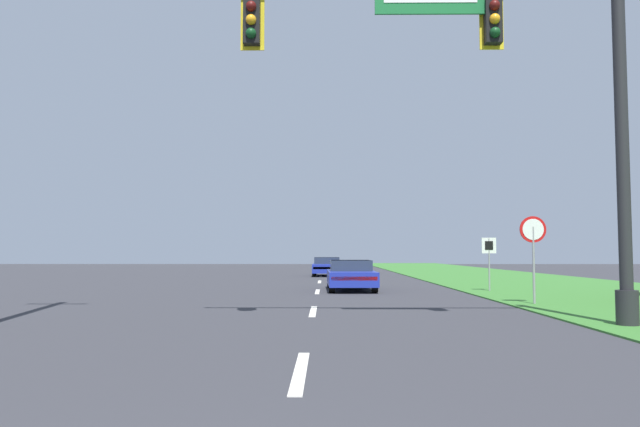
{
  "coord_description": "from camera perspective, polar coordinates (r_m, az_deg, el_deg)",
  "views": [
    {
      "loc": [
        0.32,
        -1.95,
        1.5
      ],
      "look_at": [
        0.0,
        32.31,
        3.65
      ],
      "focal_mm": 35.0,
      "sensor_mm": 36.0,
      "label": 1
    }
  ],
  "objects": [
    {
      "name": "stop_sign",
      "position": [
        18.93,
        18.91,
        -2.29
      ],
      "size": [
        0.76,
        0.07,
        2.5
      ],
      "color": "gray",
      "rests_on": "grass_verge_right"
    },
    {
      "name": "signal_mast",
      "position": [
        13.71,
        17.56,
        10.73
      ],
      "size": [
        8.98,
        0.47,
        7.96
      ],
      "color": "#232326",
      "rests_on": "grass_verge_right"
    },
    {
      "name": "grass_verge_right",
      "position": [
        33.57,
        18.29,
        -5.94
      ],
      "size": [
        10.0,
        110.0,
        0.04
      ],
      "color": "#38752D",
      "rests_on": "ground"
    },
    {
      "name": "route_sign_post",
      "position": [
        24.81,
        15.19,
        -3.4
      ],
      "size": [
        0.55,
        0.06,
        2.03
      ],
      "color": "gray",
      "rests_on": "grass_verge_right"
    },
    {
      "name": "far_car",
      "position": [
        40.31,
        0.63,
        -4.86
      ],
      "size": [
        1.82,
        4.7,
        1.19
      ],
      "color": "black",
      "rests_on": "ground"
    },
    {
      "name": "car_ahead",
      "position": [
        24.98,
        2.83,
        -5.64
      ],
      "size": [
        1.9,
        4.67,
        1.19
      ],
      "color": "black",
      "rests_on": "ground"
    },
    {
      "name": "road_center_line",
      "position": [
        24.0,
        -0.23,
        -7.16
      ],
      "size": [
        0.16,
        34.8,
        0.01
      ],
      "color": "silver",
      "rests_on": "ground"
    }
  ]
}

